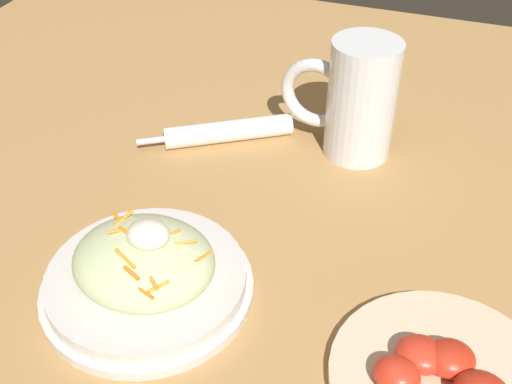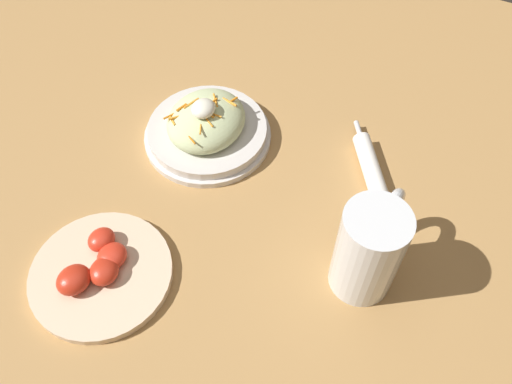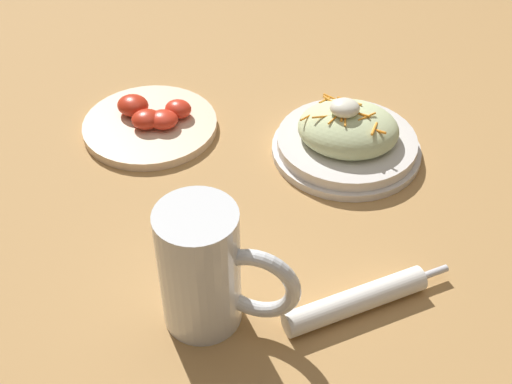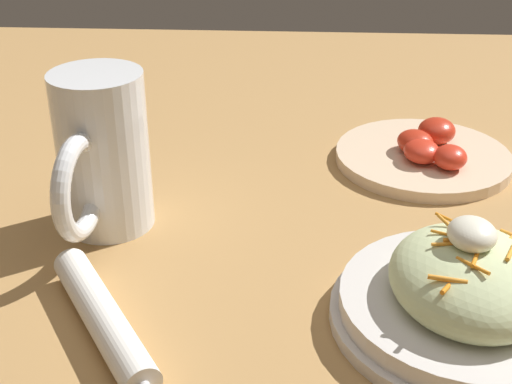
% 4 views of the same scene
% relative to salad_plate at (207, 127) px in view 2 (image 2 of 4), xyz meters
% --- Properties ---
extents(ground_plane, '(1.43, 1.43, 0.00)m').
position_rel_salad_plate_xyz_m(ground_plane, '(-0.11, -0.08, -0.03)').
color(ground_plane, '#B2844C').
extents(salad_plate, '(0.21, 0.21, 0.09)m').
position_rel_salad_plate_xyz_m(salad_plate, '(0.00, 0.00, 0.00)').
color(salad_plate, silver).
rests_on(salad_plate, ground_plane).
extents(beer_mug, '(0.15, 0.09, 0.15)m').
position_rel_salad_plate_xyz_m(beer_mug, '(-0.13, -0.32, 0.04)').
color(beer_mug, white).
rests_on(beer_mug, ground_plane).
extents(napkin_roll, '(0.18, 0.13, 0.03)m').
position_rel_salad_plate_xyz_m(napkin_roll, '(0.03, -0.28, -0.01)').
color(napkin_roll, white).
rests_on(napkin_roll, ground_plane).
extents(tomato_plate, '(0.20, 0.20, 0.04)m').
position_rel_salad_plate_xyz_m(tomato_plate, '(-0.29, 0.01, -0.02)').
color(tomato_plate, beige).
rests_on(tomato_plate, ground_plane).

